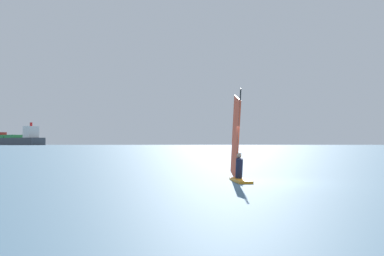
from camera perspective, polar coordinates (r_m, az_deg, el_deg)
The scene contains 3 objects.
ground_plane at distance 19.58m, azimuth 10.03°, elevation -7.05°, with size 4000.00×4000.00×0.00m, color #476B84.
windsurfer at distance 19.91m, azimuth 6.11°, elevation -3.62°, with size 1.63×3.50×4.27m.
cargo_ship at distance 787.18m, azimuth -23.36°, elevation -1.43°, with size 102.77×166.49×36.31m.
Camera 1 is at (-11.64, -15.66, 1.68)m, focal length 40.04 mm.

